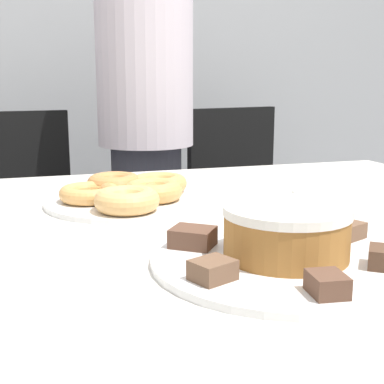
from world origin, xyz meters
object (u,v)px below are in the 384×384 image
(office_chair_right, at_px, (253,233))
(plate_cake, at_px, (285,260))
(office_chair_left, at_px, (22,254))
(napkin, at_px, (330,196))
(frosted_cake, at_px, (286,231))
(plate_donuts, at_px, (129,201))
(person_standing, at_px, (146,131))

(office_chair_right, height_order, plate_cake, office_chair_right)
(office_chair_left, distance_m, napkin, 1.14)
(napkin, bearing_deg, office_chair_left, 125.60)
(napkin, bearing_deg, office_chair_right, 76.02)
(office_chair_right, relative_size, frosted_cake, 5.45)
(office_chair_left, bearing_deg, frosted_cake, -79.08)
(plate_donuts, bearing_deg, napkin, -10.12)
(office_chair_right, xyz_separation_m, plate_cake, (-0.49, -1.22, 0.35))
(plate_donuts, xyz_separation_m, frosted_cake, (0.13, -0.41, 0.04))
(person_standing, distance_m, office_chair_left, 0.60)
(office_chair_left, distance_m, plate_donuts, 0.91)
(frosted_cake, distance_m, napkin, 0.44)
(office_chair_left, distance_m, office_chair_right, 0.85)
(person_standing, height_order, plate_cake, person_standing)
(office_chair_right, bearing_deg, napkin, -117.62)
(office_chair_right, height_order, napkin, office_chair_right)
(office_chair_right, relative_size, plate_cake, 2.55)
(person_standing, xyz_separation_m, office_chair_right, (0.42, 0.01, -0.41))
(plate_donuts, bearing_deg, office_chair_right, 52.27)
(office_chair_left, height_order, office_chair_right, same)
(plate_cake, bearing_deg, person_standing, 86.29)
(person_standing, xyz_separation_m, napkin, (0.20, -0.87, -0.06))
(office_chair_left, relative_size, office_chair_right, 1.00)
(office_chair_left, height_order, plate_donuts, office_chair_left)
(office_chair_right, xyz_separation_m, plate_donuts, (-0.62, -0.81, 0.35))
(person_standing, xyz_separation_m, plate_donuts, (-0.21, -0.80, -0.06))
(plate_donuts, height_order, napkin, plate_donuts)
(office_chair_left, height_order, plate_cake, office_chair_left)
(napkin, bearing_deg, person_standing, 102.70)
(frosted_cake, bearing_deg, plate_donuts, 107.76)
(office_chair_right, distance_m, plate_cake, 1.36)
(office_chair_right, relative_size, napkin, 5.96)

